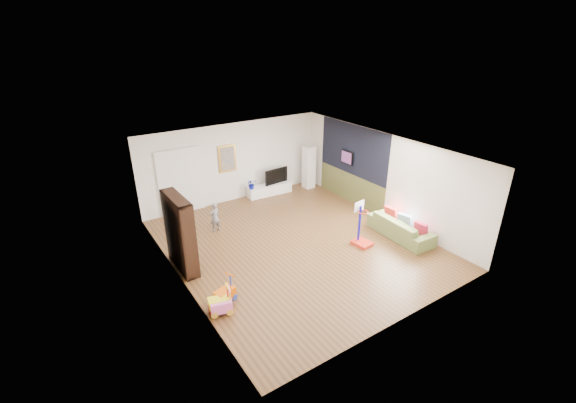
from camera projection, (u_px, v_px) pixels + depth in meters
floor at (296, 244)px, 10.79m from camera, size 6.50×7.50×0.00m
ceiling at (297, 151)px, 9.69m from camera, size 6.50×7.50×0.00m
wall_back at (234, 163)px, 13.09m from camera, size 6.50×0.00×2.70m
wall_front at (407, 266)px, 7.38m from camera, size 6.50×0.00×2.70m
wall_left at (177, 232)px, 8.61m from camera, size 0.00×7.50×2.70m
wall_right at (383, 176)px, 11.87m from camera, size 0.00×7.50×2.70m
navy_accent at (353, 150)px, 12.72m from camera, size 0.01×3.20×1.70m
olive_wainscot at (350, 188)px, 13.28m from camera, size 0.01×3.20×1.00m
doorway at (181, 182)px, 12.23m from camera, size 1.45×0.06×2.10m
painting_back at (227, 158)px, 12.86m from camera, size 0.62×0.06×0.92m
artwork_right at (347, 157)px, 12.97m from camera, size 0.04×0.56×0.46m
media_console at (269, 189)px, 13.94m from camera, size 1.67×0.50×0.38m
tall_cabinet at (309, 167)px, 14.33m from camera, size 0.38×0.38×1.60m
bookshelf at (180, 233)px, 9.34m from camera, size 0.38×1.33×1.93m
sofa at (401, 227)px, 11.06m from camera, size 0.89×2.05×0.59m
basketball_hoop at (364, 225)px, 10.49m from camera, size 0.50×0.58×1.27m
ride_on_yellow at (219, 299)px, 8.10m from camera, size 0.50×0.37×0.60m
ride_on_orange at (225, 291)px, 8.37m from camera, size 0.53×0.43×0.61m
ride_on_pink at (221, 302)px, 8.04m from camera, size 0.51×0.39×0.60m
child at (215, 217)px, 11.28m from camera, size 0.38×0.29×0.92m
tv at (275, 175)px, 13.92m from camera, size 0.98×0.23×0.56m
vase_plant at (252, 184)px, 13.42m from camera, size 0.33×0.28×0.36m
pillow_left at (421, 228)px, 10.64m from camera, size 0.13×0.38×0.37m
pillow_center at (405, 220)px, 11.10m from camera, size 0.20×0.41×0.40m
pillow_right at (391, 213)px, 11.54m from camera, size 0.15×0.41×0.41m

